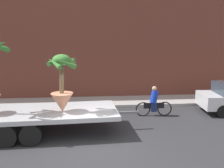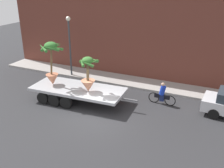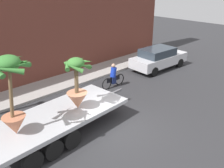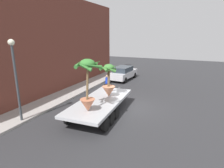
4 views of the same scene
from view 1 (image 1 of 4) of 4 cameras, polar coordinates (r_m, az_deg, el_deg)
name	(u,v)px [view 1 (image 1 of 4)]	position (r m, az deg, el deg)	size (l,w,h in m)	color
ground_plane	(93,146)	(10.14, -4.14, -13.04)	(60.00, 60.00, 0.00)	#2D2D30
sidewalk	(90,102)	(15.90, -4.63, -3.87)	(24.00, 2.20, 0.15)	#A39E99
building_facade	(89,29)	(17.08, -4.93, 11.66)	(24.00, 1.20, 8.71)	brown
flatbed_trailer	(34,116)	(11.43, -16.20, -6.51)	(7.30, 2.89, 0.98)	#B7BABF
potted_palm_rear	(62,86)	(10.78, -10.55, -0.42)	(1.25, 1.35, 2.31)	tan
cyclist	(154,103)	(13.56, 8.94, -3.96)	(1.84, 0.35, 1.54)	black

